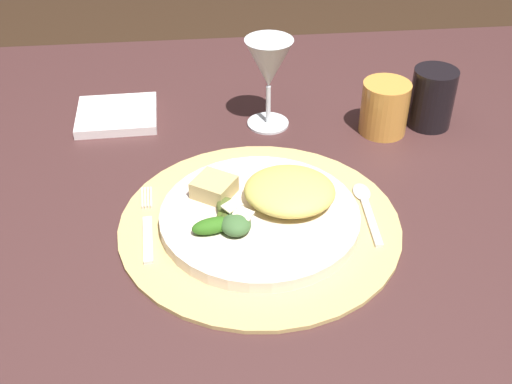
# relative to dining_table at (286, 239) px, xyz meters

# --- Properties ---
(dining_table) EXTENTS (1.27, 1.02, 0.75)m
(dining_table) POSITION_rel_dining_table_xyz_m (0.00, 0.00, 0.00)
(dining_table) COLOR #422625
(dining_table) RESTS_ON ground
(placemat) EXTENTS (0.38, 0.38, 0.01)m
(placemat) POSITION_rel_dining_table_xyz_m (-0.06, -0.11, 0.13)
(placemat) COLOR tan
(placemat) RESTS_ON dining_table
(dinner_plate) EXTENTS (0.27, 0.27, 0.02)m
(dinner_plate) POSITION_rel_dining_table_xyz_m (-0.06, -0.11, 0.14)
(dinner_plate) COLOR beige
(dinner_plate) RESTS_ON placemat
(pasta_serving) EXTENTS (0.14, 0.13, 0.04)m
(pasta_serving) POSITION_rel_dining_table_xyz_m (-0.01, -0.09, 0.17)
(pasta_serving) COLOR #D5C159
(pasta_serving) RESTS_ON dinner_plate
(salad_greens) EXTENTS (0.08, 0.09, 0.03)m
(salad_greens) POSITION_rel_dining_table_xyz_m (-0.10, -0.14, 0.16)
(salad_greens) COLOR #495B20
(salad_greens) RESTS_ON dinner_plate
(bread_piece) EXTENTS (0.07, 0.07, 0.02)m
(bread_piece) POSITION_rel_dining_table_xyz_m (-0.11, -0.07, 0.16)
(bread_piece) COLOR tan
(bread_piece) RESTS_ON dinner_plate
(fork) EXTENTS (0.02, 0.16, 0.00)m
(fork) POSITION_rel_dining_table_xyz_m (-0.21, -0.11, 0.14)
(fork) COLOR silver
(fork) RESTS_ON placemat
(spoon) EXTENTS (0.02, 0.14, 0.01)m
(spoon) POSITION_rel_dining_table_xyz_m (0.09, -0.09, 0.14)
(spoon) COLOR silver
(spoon) RESTS_ON placemat
(napkin) EXTENTS (0.14, 0.12, 0.02)m
(napkin) POSITION_rel_dining_table_xyz_m (-0.27, 0.19, 0.14)
(napkin) COLOR white
(napkin) RESTS_ON dining_table
(wine_glass) EXTENTS (0.08, 0.08, 0.15)m
(wine_glass) POSITION_rel_dining_table_xyz_m (-0.01, 0.15, 0.23)
(wine_glass) COLOR silver
(wine_glass) RESTS_ON dining_table
(amber_tumbler) EXTENTS (0.08, 0.08, 0.09)m
(amber_tumbler) POSITION_rel_dining_table_xyz_m (0.17, 0.11, 0.17)
(amber_tumbler) COLOR gold
(amber_tumbler) RESTS_ON dining_table
(dark_tumbler) EXTENTS (0.07, 0.07, 0.10)m
(dark_tumbler) POSITION_rel_dining_table_xyz_m (0.25, 0.12, 0.18)
(dark_tumbler) COLOR black
(dark_tumbler) RESTS_ON dining_table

